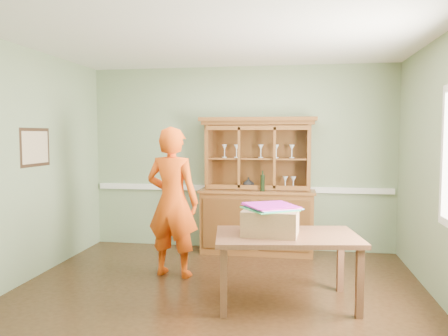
% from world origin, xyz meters
% --- Properties ---
extents(floor, '(4.50, 4.50, 0.00)m').
position_xyz_m(floor, '(0.00, 0.00, 0.00)').
color(floor, '#482C17').
rests_on(floor, ground).
extents(ceiling, '(4.50, 4.50, 0.00)m').
position_xyz_m(ceiling, '(0.00, 0.00, 2.70)').
color(ceiling, white).
rests_on(ceiling, wall_back).
extents(wall_back, '(4.50, 0.00, 4.50)m').
position_xyz_m(wall_back, '(0.00, 2.00, 1.35)').
color(wall_back, gray).
rests_on(wall_back, floor).
extents(wall_left, '(0.00, 4.00, 4.00)m').
position_xyz_m(wall_left, '(-2.25, 0.00, 1.35)').
color(wall_left, gray).
rests_on(wall_left, floor).
extents(wall_right, '(0.00, 4.00, 4.00)m').
position_xyz_m(wall_right, '(2.25, 0.00, 1.35)').
color(wall_right, gray).
rests_on(wall_right, floor).
extents(wall_front, '(4.50, 0.00, 4.50)m').
position_xyz_m(wall_front, '(0.00, -2.00, 1.35)').
color(wall_front, gray).
rests_on(wall_front, floor).
extents(chair_rail, '(4.41, 0.05, 0.08)m').
position_xyz_m(chair_rail, '(0.00, 1.98, 0.90)').
color(chair_rail, white).
rests_on(chair_rail, wall_back).
extents(framed_map, '(0.03, 0.60, 0.46)m').
position_xyz_m(framed_map, '(-2.23, 0.30, 1.55)').
color(framed_map, '#342114').
rests_on(framed_map, wall_left).
extents(china_hutch, '(1.66, 0.55, 1.95)m').
position_xyz_m(china_hutch, '(0.28, 1.78, 0.69)').
color(china_hutch, brown).
rests_on(china_hutch, floor).
extents(dining_table, '(1.52, 1.05, 0.70)m').
position_xyz_m(dining_table, '(0.73, -0.10, 0.62)').
color(dining_table, brown).
rests_on(dining_table, floor).
extents(cardboard_box, '(0.57, 0.47, 0.25)m').
position_xyz_m(cardboard_box, '(0.57, -0.13, 0.83)').
color(cardboard_box, tan).
rests_on(cardboard_box, dining_table).
extents(kite_stack, '(0.61, 0.61, 0.04)m').
position_xyz_m(kite_stack, '(0.57, -0.09, 0.98)').
color(kite_stack, '#37BE64').
rests_on(kite_stack, cardboard_box).
extents(person, '(0.71, 0.52, 1.79)m').
position_xyz_m(person, '(-0.64, 0.57, 0.90)').
color(person, '#FF5410').
rests_on(person, floor).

